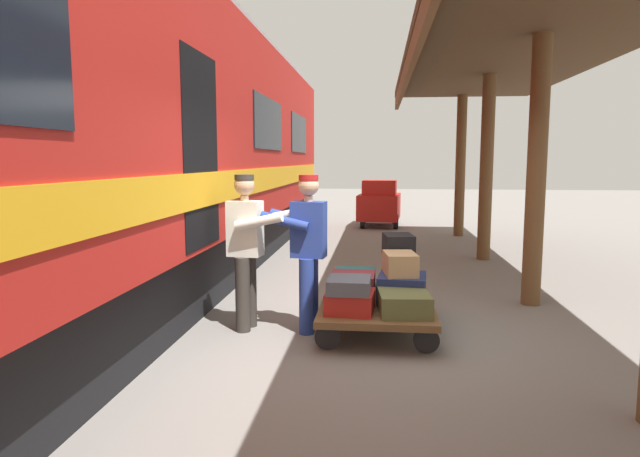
# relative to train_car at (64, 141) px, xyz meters

# --- Properties ---
(ground_plane) EXTENTS (60.00, 60.00, 0.00)m
(ground_plane) POSITION_rel_train_car_xyz_m (-3.48, 0.00, -2.06)
(ground_plane) COLOR slate
(platform_canopy) EXTENTS (3.20, 17.19, 3.56)m
(platform_canopy) POSITION_rel_train_car_xyz_m (-5.24, -0.00, 1.21)
(platform_canopy) COLOR brown
(platform_canopy) RESTS_ON ground_plane
(train_car) EXTENTS (3.02, 20.27, 4.00)m
(train_car) POSITION_rel_train_car_xyz_m (0.00, 0.00, 0.00)
(train_car) COLOR #B21E19
(train_car) RESTS_ON ground_plane
(luggage_cart) EXTENTS (1.22, 1.81, 0.32)m
(luggage_cart) POSITION_rel_train_car_xyz_m (-3.32, -0.37, -1.78)
(luggage_cart) COLOR brown
(luggage_cart) RESTS_ON ground_plane
(suitcase_olive_duffel) EXTENTS (0.55, 0.61, 0.22)m
(suitcase_olive_duffel) POSITION_rel_train_car_xyz_m (-3.60, 0.12, -1.63)
(suitcase_olive_duffel) COLOR brown
(suitcase_olive_duffel) RESTS_ON luggage_cart
(suitcase_navy_fabric) EXTENTS (0.56, 0.61, 0.29)m
(suitcase_navy_fabric) POSITION_rel_train_car_xyz_m (-3.60, -0.37, -1.59)
(suitcase_navy_fabric) COLOR navy
(suitcase_navy_fabric) RESTS_ON luggage_cart
(suitcase_red_plastic) EXTENTS (0.51, 0.52, 0.21)m
(suitcase_red_plastic) POSITION_rel_train_car_xyz_m (-3.05, 0.12, -1.63)
(suitcase_red_plastic) COLOR #AD231E
(suitcase_red_plastic) RESTS_ON luggage_cart
(suitcase_teal_softside) EXTENTS (0.49, 0.54, 0.23)m
(suitcase_teal_softside) POSITION_rel_train_car_xyz_m (-3.05, -0.87, -1.62)
(suitcase_teal_softside) COLOR #1E666B
(suitcase_teal_softside) RESTS_ON luggage_cart
(suitcase_burgundy_valise) EXTENTS (0.50, 0.52, 0.29)m
(suitcase_burgundy_valise) POSITION_rel_train_car_xyz_m (-3.05, -0.37, -1.59)
(suitcase_burgundy_valise) COLOR maroon
(suitcase_burgundy_valise) RESTS_ON luggage_cart
(suitcase_brown_leather) EXTENTS (0.45, 0.60, 0.20)m
(suitcase_brown_leather) POSITION_rel_train_car_xyz_m (-3.60, -0.87, -1.64)
(suitcase_brown_leather) COLOR brown
(suitcase_brown_leather) RESTS_ON luggage_cart
(suitcase_slate_roller) EXTENTS (0.43, 0.48, 0.14)m
(suitcase_slate_roller) POSITION_rel_train_car_xyz_m (-3.04, 0.15, -1.45)
(suitcase_slate_roller) COLOR #4C515B
(suitcase_slate_roller) RESTS_ON suitcase_red_plastic
(suitcase_tan_vintage) EXTENTS (0.39, 0.51, 0.24)m
(suitcase_tan_vintage) POSITION_rel_train_car_xyz_m (-3.57, -0.38, -1.32)
(suitcase_tan_vintage) COLOR tan
(suitcase_tan_vintage) RESTS_ON suitcase_navy_fabric
(suitcase_cream_canvas) EXTENTS (0.36, 0.46, 0.21)m
(suitcase_cream_canvas) POSITION_rel_train_car_xyz_m (-3.57, -0.86, -1.43)
(suitcase_cream_canvas) COLOR beige
(suitcase_cream_canvas) RESTS_ON suitcase_brown_leather
(suitcase_black_hardshell) EXTENTS (0.39, 0.49, 0.26)m
(suitcase_black_hardshell) POSITION_rel_train_car_xyz_m (-3.57, -0.88, -1.20)
(suitcase_black_hardshell) COLOR black
(suitcase_black_hardshell) RESTS_ON suitcase_cream_canvas
(porter_in_overalls) EXTENTS (0.70, 0.48, 1.70)m
(porter_in_overalls) POSITION_rel_train_car_xyz_m (-2.57, -0.22, -1.14)
(porter_in_overalls) COLOR navy
(porter_in_overalls) RESTS_ON ground_plane
(porter_by_door) EXTENTS (0.70, 0.49, 1.70)m
(porter_by_door) POSITION_rel_train_car_xyz_m (-1.91, -0.23, -1.14)
(porter_by_door) COLOR #332D28
(porter_by_door) RESTS_ON ground_plane
(baggage_tug) EXTENTS (1.25, 1.79, 1.30)m
(baggage_tug) POSITION_rel_train_car_xyz_m (-3.36, -9.91, -1.43)
(baggage_tug) COLOR #B21E19
(baggage_tug) RESTS_ON ground_plane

